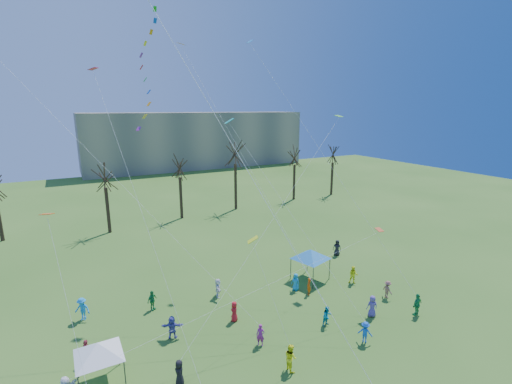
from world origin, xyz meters
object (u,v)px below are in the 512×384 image
big_box_kite (152,66)px  canopy_tent_blue (311,254)px  canopy_tent_white (98,349)px  distant_building (197,140)px

big_box_kite → canopy_tent_blue: 22.63m
big_box_kite → canopy_tent_blue: size_ratio=6.15×
canopy_tent_white → canopy_tent_blue: (19.17, 4.97, 0.23)m
distant_building → canopy_tent_blue: (-13.40, -70.84, -4.91)m
big_box_kite → canopy_tent_white: (-3.98, 0.97, -15.94)m
canopy_tent_blue → big_box_kite: bearing=-158.6°
distant_building → big_box_kite: big_box_kite is taller
distant_building → canopy_tent_blue: bearing=-100.7°
distant_building → canopy_tent_blue: size_ratio=15.36×
big_box_kite → canopy_tent_white: size_ratio=6.48×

